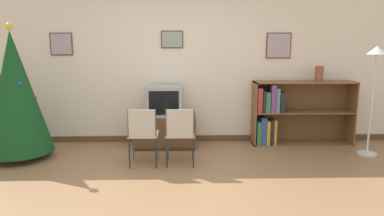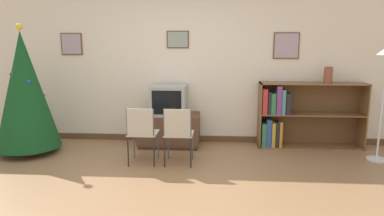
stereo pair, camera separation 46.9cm
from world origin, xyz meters
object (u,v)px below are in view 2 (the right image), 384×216
Objects in this scene: tv_console at (169,130)px; vase at (328,75)px; christmas_tree at (25,91)px; folding_chair_right at (178,133)px; television at (169,100)px; folding_chair_left at (142,132)px; bookshelf at (291,115)px.

vase is (2.52, 0.08, 0.92)m from tv_console.
christmas_tree is 2.30m from tv_console.
christmas_tree is 2.46m from folding_chair_right.
television reaches higher than folding_chair_left.
folding_chair_right is at bearing -149.30° from bookshelf.
christmas_tree is at bearing -171.25° from bookshelf.
bookshelf is (1.99, 0.11, -0.25)m from television.
tv_console is at bearing -178.29° from vase.
tv_console is 0.98m from folding_chair_left.
folding_chair_left is 3.14× the size of vase.
christmas_tree reaches higher than television.
folding_chair_right is (2.37, -0.40, -0.50)m from christmas_tree.
bookshelf reaches higher than folding_chair_left.
television is 0.69× the size of folding_chair_right.
christmas_tree is 2.40× the size of folding_chair_left.
tv_console is 1.76× the size of television.
tv_console is at bearing -176.83° from bookshelf.
bookshelf is at bearing 3.24° from television.
folding_chair_right reaches higher than tv_console.
tv_console is (2.12, 0.52, -0.71)m from christmas_tree.
vase is (2.52, 0.08, 0.42)m from television.
folding_chair_right is 3.14× the size of vase.
folding_chair_left is 0.51m from folding_chair_right.
television is at bearing 74.59° from folding_chair_left.
christmas_tree reaches higher than folding_chair_right.
christmas_tree is at bearing 170.46° from folding_chair_right.
christmas_tree reaches higher than bookshelf.
vase is at bearing -3.73° from bookshelf.
christmas_tree is 4.69m from vase.
vase is at bearing 19.75° from folding_chair_left.
television is 0.34× the size of bookshelf.
folding_chair_right is 0.49× the size of bookshelf.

